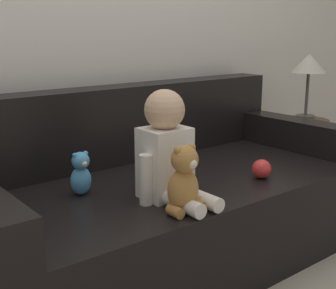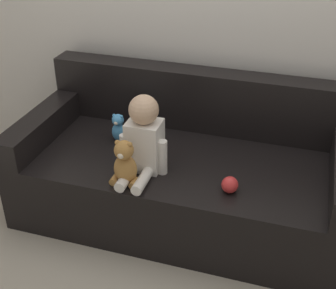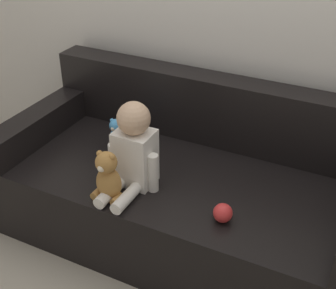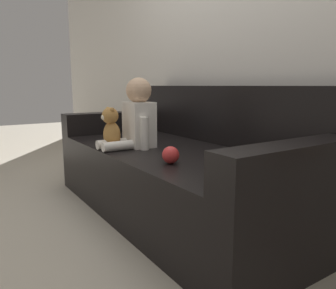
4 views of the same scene
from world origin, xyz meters
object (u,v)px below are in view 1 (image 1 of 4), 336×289
object	(u,v)px
couch	(162,202)
person_baby	(167,152)
teddy_bear_brown	(184,181)
plush_toy_side	(81,174)
toy_ball	(262,169)
side_table	(307,90)

from	to	relation	value
couch	person_baby	world-z (taller)	person_baby
couch	teddy_bear_brown	world-z (taller)	couch
teddy_bear_brown	plush_toy_side	xyz separation A→B (m)	(-0.22, 0.42, -0.03)
plush_toy_side	toy_ball	distance (m)	0.85
teddy_bear_brown	plush_toy_side	world-z (taller)	teddy_bear_brown
toy_ball	side_table	distance (m)	1.06
plush_toy_side	side_table	world-z (taller)	side_table
teddy_bear_brown	side_table	bearing A→B (deg)	19.03
person_baby	couch	bearing A→B (deg)	55.79
teddy_bear_brown	side_table	distance (m)	1.60
couch	toy_ball	bearing A→B (deg)	-45.24
side_table	couch	bearing A→B (deg)	-175.97
couch	person_baby	distance (m)	0.47
couch	person_baby	bearing A→B (deg)	-124.21
couch	toy_ball	xyz separation A→B (m)	(0.34, -0.34, 0.19)
couch	person_baby	xyz separation A→B (m)	(-0.18, -0.26, 0.34)
person_baby	toy_ball	size ratio (longest dim) A/B	4.99
couch	teddy_bear_brown	bearing A→B (deg)	-118.17
plush_toy_side	person_baby	bearing A→B (deg)	-44.39
plush_toy_side	toy_ball	size ratio (longest dim) A/B	2.08
person_baby	plush_toy_side	xyz separation A→B (m)	(-0.26, 0.26, -0.10)
teddy_bear_brown	person_baby	bearing A→B (deg)	73.23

